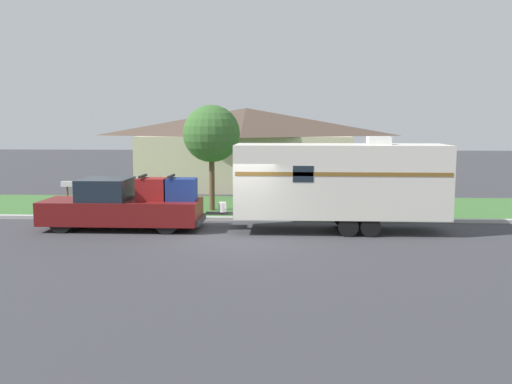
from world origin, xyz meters
TOP-DOWN VIEW (x-y plane):
  - ground_plane at (0.00, 0.00)m, footprint 120.00×120.00m
  - curb_strip at (0.00, 3.75)m, footprint 80.00×0.30m
  - lawn_strip at (0.00, 7.40)m, footprint 80.00×7.00m
  - house_across_street at (-0.75, 15.00)m, footprint 12.81×6.85m
  - pickup_truck at (-4.32, 1.76)m, footprint 5.84×2.06m
  - travel_trailer at (3.54, 1.76)m, footprint 8.55×2.27m
  - mailbox at (-7.64, 4.90)m, footprint 0.48×0.20m
  - tree_in_yard at (-1.65, 6.23)m, footprint 2.50×2.50m

SIDE VIEW (x-z plane):
  - ground_plane at x=0.00m, z-range 0.00..0.00m
  - lawn_strip at x=0.00m, z-range 0.00..0.03m
  - curb_strip at x=0.00m, z-range 0.00..0.14m
  - pickup_truck at x=-4.32m, z-range -0.13..1.87m
  - mailbox at x=-7.64m, z-range 0.37..1.79m
  - travel_trailer at x=3.54m, z-range 0.13..3.53m
  - house_across_street at x=-0.75m, z-range 0.08..4.79m
  - tree_in_yard at x=-1.65m, z-range 1.06..5.71m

